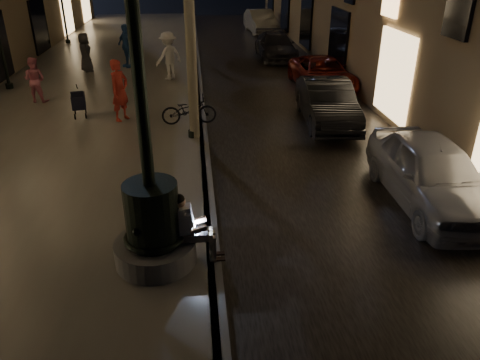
{
  "coord_description": "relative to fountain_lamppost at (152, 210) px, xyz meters",
  "views": [
    {
      "loc": [
        -0.21,
        -4.81,
        5.08
      ],
      "look_at": [
        0.57,
        3.0,
        1.21
      ],
      "focal_mm": 35.0,
      "sensor_mm": 36.0,
      "label": 1
    }
  ],
  "objects": [
    {
      "name": "ground",
      "position": [
        1.0,
        13.0,
        -1.21
      ],
      "size": [
        120.0,
        120.0,
        0.0
      ],
      "primitive_type": "plane",
      "color": "black",
      "rests_on": "ground"
    },
    {
      "name": "cobble_lane",
      "position": [
        4.0,
        13.0,
        -1.2
      ],
      "size": [
        6.0,
        45.0,
        0.02
      ],
      "primitive_type": "cube",
      "color": "black",
      "rests_on": "ground"
    },
    {
      "name": "promenade",
      "position": [
        -3.0,
        13.0,
        -1.11
      ],
      "size": [
        8.0,
        45.0,
        0.2
      ],
      "primitive_type": "cube",
      "color": "#66615A",
      "rests_on": "ground"
    },
    {
      "name": "curb_strip",
      "position": [
        1.0,
        13.0,
        -1.11
      ],
      "size": [
        0.25,
        45.0,
        0.2
      ],
      "primitive_type": "cube",
      "color": "#59595B",
      "rests_on": "ground"
    },
    {
      "name": "fountain_lamppost",
      "position": [
        0.0,
        0.0,
        0.0
      ],
      "size": [
        1.4,
        1.4,
        5.21
      ],
      "color": "#59595B",
      "rests_on": "promenade"
    },
    {
      "name": "seated_man_laptop",
      "position": [
        0.61,
        0.0,
        -0.32
      ],
      "size": [
        0.92,
        0.31,
        1.29
      ],
      "color": "tan",
      "rests_on": "promenade"
    },
    {
      "name": "lamp_curb_a",
      "position": [
        0.7,
        6.0,
        2.02
      ],
      "size": [
        0.36,
        0.36,
        4.81
      ],
      "color": "black",
      "rests_on": "promenade"
    },
    {
      "name": "stroller",
      "position": [
        -2.93,
        8.22,
        -0.5
      ],
      "size": [
        0.55,
        1.01,
        1.02
      ],
      "rotation": [
        0.0,
        0.0,
        0.2
      ],
      "color": "black",
      "rests_on": "promenade"
    },
    {
      "name": "car_front",
      "position": [
        5.84,
        1.88,
        -0.47
      ],
      "size": [
        1.82,
        4.36,
        1.47
      ],
      "primitive_type": "imported",
      "rotation": [
        0.0,
        0.0,
        -0.02
      ],
      "color": "#97989E",
      "rests_on": "ground"
    },
    {
      "name": "car_second",
      "position": [
        5.0,
        7.33,
        -0.52
      ],
      "size": [
        1.72,
        4.26,
        1.37
      ],
      "primitive_type": "imported",
      "rotation": [
        0.0,
        0.0,
        -0.07
      ],
      "color": "black",
      "rests_on": "ground"
    },
    {
      "name": "car_third",
      "position": [
        5.94,
        11.49,
        -0.6
      ],
      "size": [
        2.1,
        4.44,
        1.23
      ],
      "primitive_type": "imported",
      "rotation": [
        0.0,
        0.0,
        0.01
      ],
      "color": "maroon",
      "rests_on": "ground"
    },
    {
      "name": "car_rear",
      "position": [
        5.07,
        17.53,
        -0.59
      ],
      "size": [
        1.79,
        4.33,
        1.25
      ],
      "primitive_type": "imported",
      "rotation": [
        0.0,
        0.0,
        0.01
      ],
      "color": "#313036",
      "rests_on": "ground"
    },
    {
      "name": "car_fifth",
      "position": [
        5.46,
        25.87,
        -0.47
      ],
      "size": [
        1.9,
        4.61,
        1.48
      ],
      "primitive_type": "imported",
      "rotation": [
        0.0,
        0.0,
        0.07
      ],
      "color": "#9F9F9A",
      "rests_on": "ground"
    },
    {
      "name": "pedestrian_red",
      "position": [
        -1.52,
        7.75,
        -0.06
      ],
      "size": [
        0.77,
        0.83,
        1.91
      ],
      "primitive_type": "imported",
      "rotation": [
        0.0,
        0.0,
        0.96
      ],
      "color": "#B82E24",
      "rests_on": "promenade"
    },
    {
      "name": "pedestrian_pink",
      "position": [
        -4.77,
        10.07,
        -0.23
      ],
      "size": [
        0.88,
        0.75,
        1.57
      ],
      "primitive_type": "imported",
      "rotation": [
        0.0,
        0.0,
        2.92
      ],
      "color": "#D9738B",
      "rests_on": "promenade"
    },
    {
      "name": "pedestrian_white",
      "position": [
        -0.2,
        12.88,
        -0.05
      ],
      "size": [
        1.41,
        1.34,
        1.92
      ],
      "primitive_type": "imported",
      "rotation": [
        0.0,
        0.0,
        3.83
      ],
      "color": "white",
      "rests_on": "promenade"
    },
    {
      "name": "pedestrian_blue",
      "position": [
        -2.2,
        15.36,
        -0.06
      ],
      "size": [
        1.11,
        1.13,
        1.91
      ],
      "primitive_type": "imported",
      "rotation": [
        0.0,
        0.0,
        5.48
      ],
      "color": "#285294",
      "rests_on": "promenade"
    },
    {
      "name": "pedestrian_dark",
      "position": [
        -3.9,
        14.62,
        -0.17
      ],
      "size": [
        0.81,
        0.96,
        1.67
      ],
      "primitive_type": "imported",
      "rotation": [
        0.0,
        0.0,
        1.98
      ],
      "color": "#2E2E32",
      "rests_on": "promenade"
    },
    {
      "name": "bicycle",
      "position": [
        0.6,
        7.15,
        -0.57
      ],
      "size": [
        1.72,
        0.68,
        0.89
      ],
      "primitive_type": "imported",
      "rotation": [
        0.0,
        0.0,
        1.63
      ],
      "color": "black",
      "rests_on": "promenade"
    }
  ]
}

